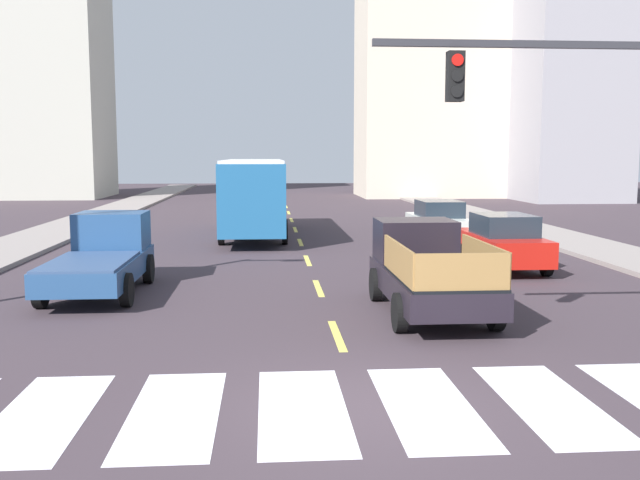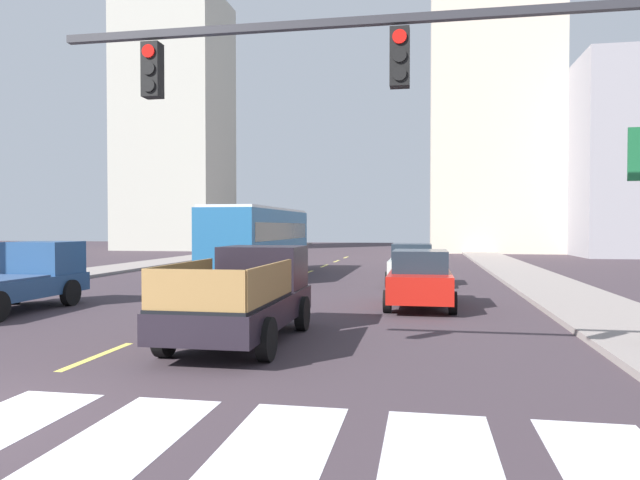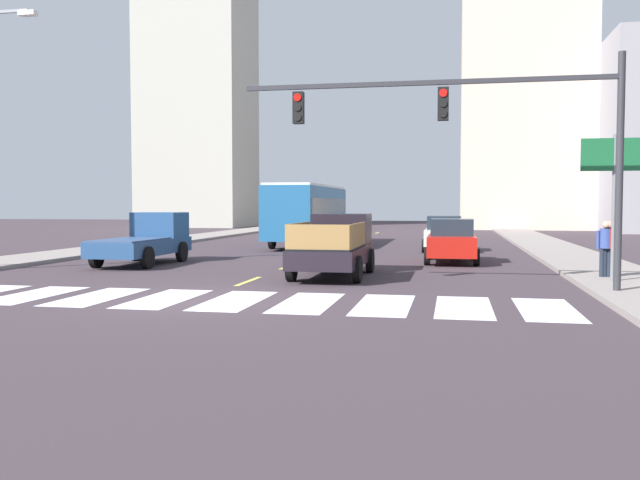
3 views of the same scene
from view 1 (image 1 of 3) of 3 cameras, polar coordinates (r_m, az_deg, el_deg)
name	(u,v)px [view 1 (image 1 of 3)]	position (r m, az deg, el deg)	size (l,w,h in m)	color
ground_plane	(365,407)	(10.28, 3.66, -13.23)	(160.00, 160.00, 0.00)	#3C3037
sidewalk_right	(570,241)	(30.34, 19.44, -0.08)	(3.02, 110.00, 0.15)	gray
sidewalk_left	(17,246)	(29.35, -23.17, -0.47)	(3.02, 110.00, 0.15)	gray
crosswalk_stripe_2	(43,415)	(10.63, -21.34, -12.97)	(1.23, 3.43, 0.01)	silver
crosswalk_stripe_3	(175,412)	(10.27, -11.59, -13.35)	(1.23, 3.43, 0.01)	silver
crosswalk_stripe_4	(303,408)	(10.20, -1.41, -13.36)	(1.23, 3.43, 0.01)	silver
crosswalk_stripe_5	(427,405)	(10.43, 8.60, -12.96)	(1.23, 3.43, 0.01)	silver
crosswalk_stripe_6	(549,402)	(10.95, 17.87, -12.25)	(1.23, 3.43, 0.01)	silver
lane_dash_0	(337,335)	(14.07, 1.38, -7.65)	(0.16, 2.40, 0.01)	#D8C952
lane_dash_1	(318,288)	(18.94, -0.13, -3.88)	(0.16, 2.40, 0.01)	#D8C952
lane_dash_2	(307,260)	(23.86, -1.01, -1.65)	(0.16, 2.40, 0.01)	#D8C952
lane_dash_3	(300,242)	(28.81, -1.59, -0.19)	(0.16, 2.40, 0.01)	#D8C952
lane_dash_4	(295,230)	(33.77, -2.00, 0.85)	(0.16, 2.40, 0.01)	#D8C952
lane_dash_5	(291,220)	(38.74, -2.30, 1.61)	(0.16, 2.40, 0.01)	#D8C952
lane_dash_6	(289,213)	(43.72, -2.54, 2.21)	(0.16, 2.40, 0.01)	#D8C952
lane_dash_7	(286,207)	(48.71, -2.73, 2.68)	(0.16, 2.40, 0.01)	#D8C952
pickup_stakebed	(426,269)	(16.34, 8.51, -2.35)	(2.18, 5.20, 1.96)	black
pickup_dark	(103,256)	(19.29, -17.02, -1.22)	(2.18, 5.20, 1.96)	navy
city_bus	(254,191)	(30.98, -5.33, 3.90)	(2.72, 10.80, 3.32)	#1F5A8D
sedan_near_left	(438,222)	(28.92, 9.47, 1.46)	(2.02, 4.40, 1.72)	silver
sedan_far	(502,242)	(22.67, 14.41, -0.13)	(2.02, 4.40, 1.72)	red
tower_tall_centre	(38,36)	(64.88, -21.71, 14.96)	(10.34, 9.27, 26.45)	#AEAC9F
block_mid_left	(569,97)	(58.67, 19.34, 10.81)	(7.38, 8.05, 15.95)	gray
block_mid_right	(429,34)	(62.89, 8.70, 16.06)	(11.54, 8.35, 27.37)	beige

